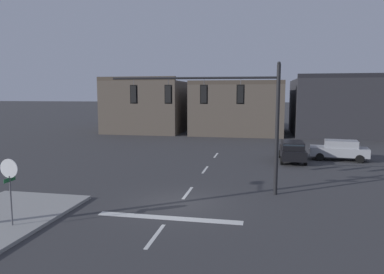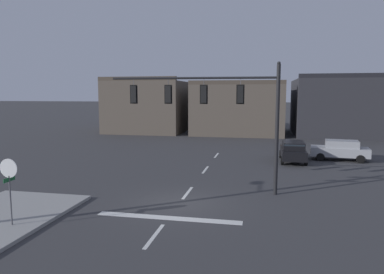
{
  "view_description": "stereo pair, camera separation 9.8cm",
  "coord_description": "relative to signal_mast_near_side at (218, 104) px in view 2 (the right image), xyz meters",
  "views": [
    {
      "loc": [
        3.86,
        -16.41,
        5.37
      ],
      "look_at": [
        -0.15,
        3.94,
        2.82
      ],
      "focal_mm": 33.37,
      "sensor_mm": 36.0,
      "label": 1
    },
    {
      "loc": [
        3.95,
        -16.39,
        5.37
      ],
      "look_at": [
        -0.15,
        3.94,
        2.82
      ],
      "focal_mm": 33.37,
      "sensor_mm": 36.0,
      "label": 2
    }
  ],
  "objects": [
    {
      "name": "ground_plane",
      "position": [
        -1.55,
        -2.47,
        -4.82
      ],
      "size": [
        400.0,
        400.0,
        0.0
      ],
      "primitive_type": "plane",
      "color": "#353538"
    },
    {
      "name": "stop_bar_paint",
      "position": [
        -1.55,
        -4.47,
        -4.82
      ],
      "size": [
        6.4,
        0.5,
        0.01
      ],
      "primitive_type": "cube",
      "color": "silver",
      "rests_on": "ground"
    },
    {
      "name": "lane_centreline",
      "position": [
        -1.55,
        -0.47,
        -4.82
      ],
      "size": [
        0.16,
        26.4,
        0.01
      ],
      "color": "silver",
      "rests_on": "ground"
    },
    {
      "name": "signal_mast_near_side",
      "position": [
        0.0,
        0.0,
        0.0
      ],
      "size": [
        8.95,
        0.66,
        6.98
      ],
      "color": "black",
      "rests_on": "ground"
    },
    {
      "name": "stop_sign",
      "position": [
        -7.35,
        -6.85,
        -2.68
      ],
      "size": [
        0.76,
        0.64,
        2.83
      ],
      "color": "#56565B",
      "rests_on": "ground"
    },
    {
      "name": "car_lot_nearside",
      "position": [
        8.49,
        11.23,
        -3.96
      ],
      "size": [
        4.6,
        2.32,
        1.61
      ],
      "color": "#9EA0A5",
      "rests_on": "ground"
    },
    {
      "name": "car_lot_middle",
      "position": [
        4.72,
        9.86,
        -3.96
      ],
      "size": [
        1.93,
        4.46,
        1.61
      ],
      "color": "black",
      "rests_on": "ground"
    },
    {
      "name": "building_row",
      "position": [
        -0.74,
        30.23,
        -1.39
      ],
      "size": [
        36.02,
        12.88,
        7.6
      ],
      "color": "brown",
      "rests_on": "ground"
    }
  ]
}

